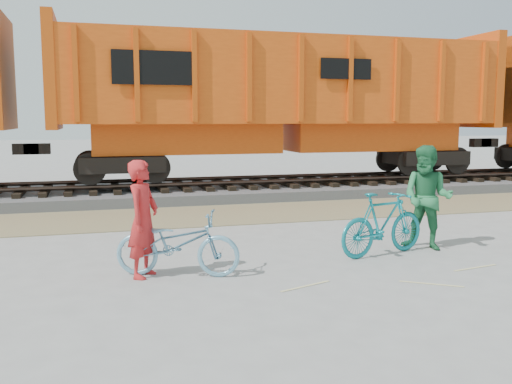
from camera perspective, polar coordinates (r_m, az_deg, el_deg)
ground at (r=9.40m, az=8.97°, el=-7.47°), size 120.00×120.00×0.00m
gravel_strip at (r=14.46m, az=-0.25°, el=-2.12°), size 120.00×3.00×0.02m
ballast_bed at (r=17.80m, az=-3.31°, el=0.11°), size 120.00×4.00×0.30m
track at (r=17.76m, az=-3.31°, el=1.15°), size 120.00×2.60×0.24m
hopper_car_center at (r=18.20m, az=2.76°, el=9.29°), size 14.00×3.13×4.65m
bicycle_blue at (r=8.79m, az=-7.85°, el=-5.14°), size 2.02×1.30×1.00m
bicycle_teal at (r=10.25m, az=12.57°, el=-3.10°), size 1.95×1.01×1.13m
person_solo at (r=8.76m, az=-11.23°, el=-2.65°), size 0.69×0.78×1.78m
person_man at (r=10.86m, az=16.76°, el=-0.56°), size 1.16×1.17×1.91m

